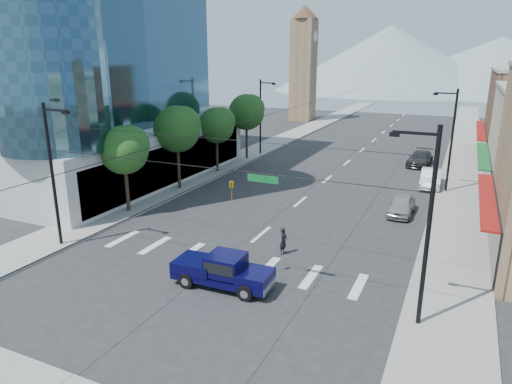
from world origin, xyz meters
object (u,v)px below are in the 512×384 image
(pedestrian, at_px, (283,241))
(parked_car_mid, at_px, (431,178))
(pickup_truck, at_px, (222,270))
(parked_car_near, at_px, (402,205))
(parked_car_far, at_px, (420,158))

(pedestrian, height_order, parked_car_mid, pedestrian)
(pickup_truck, relative_size, pedestrian, 3.19)
(pedestrian, distance_m, parked_car_near, 11.90)
(pedestrian, xyz_separation_m, parked_car_far, (5.10, 28.31, -0.07))
(pedestrian, relative_size, parked_car_near, 0.40)
(pickup_truck, xyz_separation_m, parked_car_mid, (8.30, 24.74, -0.12))
(pickup_truck, xyz_separation_m, pedestrian, (1.40, 5.14, -0.09))
(pedestrian, relative_size, parked_car_mid, 0.34)
(pickup_truck, relative_size, parked_car_mid, 1.09)
(pickup_truck, distance_m, parked_car_far, 34.07)
(pickup_truck, xyz_separation_m, parked_car_far, (6.50, 33.45, -0.16))
(pedestrian, height_order, parked_car_far, pedestrian)
(pickup_truck, bearing_deg, pedestrian, 72.79)
(pedestrian, xyz_separation_m, parked_car_near, (5.53, 10.53, -0.12))
(parked_car_far, bearing_deg, pedestrian, -95.13)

